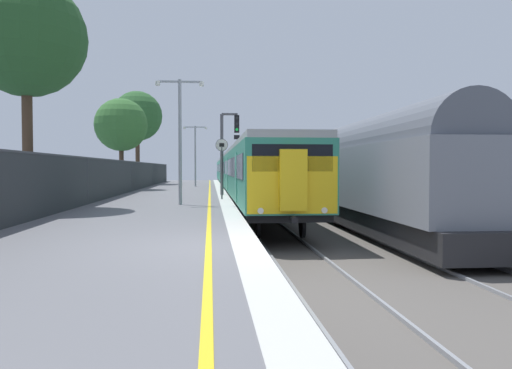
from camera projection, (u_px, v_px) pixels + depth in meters
name	position (u px, v px, depth m)	size (l,w,h in m)	color
ground	(359.00, 274.00, 9.92)	(17.40, 110.00, 1.21)	slate
commuter_train_at_platform	(237.00, 171.00, 44.56)	(2.83, 60.82, 3.81)	#2D846B
freight_train_adjacent_track	(309.00, 170.00, 32.20)	(2.60, 41.94, 4.42)	#232326
signal_gantry	(227.00, 144.00, 28.17)	(1.10, 0.24, 4.65)	#47474C
speed_limit_sign	(222.00, 161.00, 24.10)	(0.59, 0.08, 2.95)	#59595B
platform_lamp_mid	(180.00, 130.00, 20.58)	(2.00, 0.20, 5.20)	#93999E
platform_lamp_far	(195.00, 150.00, 41.78)	(2.00, 0.20, 5.09)	#93999E
background_tree_left	(25.00, 40.00, 18.54)	(4.46, 4.46, 8.67)	#473323
background_tree_centre	(121.00, 127.00, 35.65)	(3.78, 3.78, 6.53)	#473323
background_tree_right	(138.00, 117.00, 47.89)	(4.78, 4.78, 8.97)	#473323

